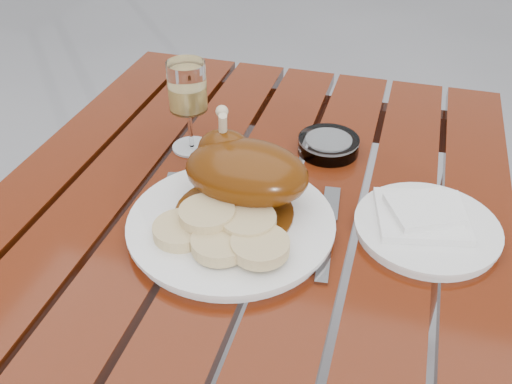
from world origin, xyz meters
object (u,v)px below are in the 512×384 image
at_px(wine_glass, 189,107).
at_px(side_plate, 427,228).
at_px(ashtray, 328,145).
at_px(dinner_plate, 231,225).

distance_m(wine_glass, side_plate, 0.43).
distance_m(wine_glass, ashtray, 0.25).
xyz_separation_m(side_plate, ashtray, (-0.18, 0.18, 0.00)).
height_order(wine_glass, side_plate, wine_glass).
relative_size(dinner_plate, wine_glass, 1.86).
bearing_deg(ashtray, dinner_plate, -111.05).
bearing_deg(dinner_plate, ashtray, 68.95).
xyz_separation_m(dinner_plate, ashtray, (0.10, 0.25, 0.00)).
bearing_deg(wine_glass, dinner_plate, -54.82).
bearing_deg(side_plate, ashtray, 134.42).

